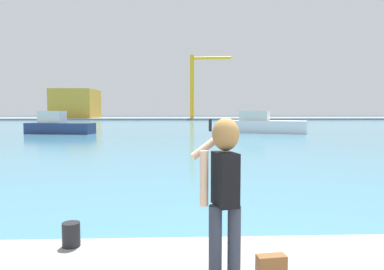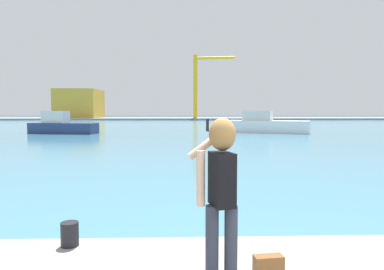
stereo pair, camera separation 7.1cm
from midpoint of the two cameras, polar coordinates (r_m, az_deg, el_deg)
ground_plane at (r=53.04m, az=-0.88°, el=1.43°), size 220.00×220.00×0.00m
harbor_water at (r=55.03m, az=-0.94°, el=1.53°), size 140.00×100.00×0.02m
far_shore_dock at (r=95.00m, az=-1.54°, el=2.69°), size 140.00×20.00×0.41m
person_photographer at (r=3.74m, az=4.59°, el=-7.59°), size 0.53×0.54×1.74m
handbag at (r=4.20m, az=12.13°, el=-19.89°), size 0.34×0.18×0.24m
harbor_bollard at (r=5.18m, az=-19.23°, el=-14.86°), size 0.24×0.24×0.32m
boat_moored at (r=38.22m, az=-20.74°, el=1.41°), size 7.08×3.33×2.29m
boat_moored_2 at (r=38.01m, az=11.24°, el=1.64°), size 8.70×5.63×2.31m
warehouse_left at (r=98.59m, az=-18.15°, el=4.80°), size 10.32×13.10×7.35m
port_crane at (r=88.22m, az=0.70°, el=8.81°), size 9.99×2.26×15.50m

